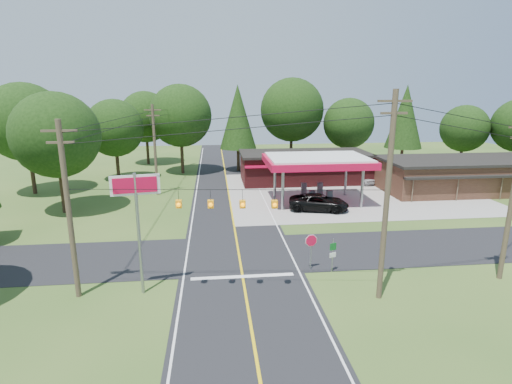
{
  "coord_description": "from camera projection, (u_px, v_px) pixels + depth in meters",
  "views": [
    {
      "loc": [
        -1.65,
        -26.62,
        11.4
      ],
      "look_at": [
        2.0,
        7.0,
        2.8
      ],
      "focal_mm": 28.0,
      "sensor_mm": 36.0,
      "label": 1
    }
  ],
  "objects": [
    {
      "name": "strip_building",
      "position": [
        469.0,
        175.0,
        46.48
      ],
      "size": [
        20.4,
        8.75,
        3.8
      ],
      "color": "#3F251A",
      "rests_on": "ground"
    },
    {
      "name": "route_sign_post",
      "position": [
        333.0,
        252.0,
        25.5
      ],
      "size": [
        0.45,
        0.18,
        2.29
      ],
      "color": "gray",
      "rests_on": "ground"
    },
    {
      "name": "main_highway",
      "position": [
        239.0,
        254.0,
        28.63
      ],
      "size": [
        8.0,
        120.0,
        0.02
      ],
      "primitive_type": "cube",
      "color": "black",
      "rests_on": "ground"
    },
    {
      "name": "octagonal_stop_sign",
      "position": [
        311.0,
        243.0,
        25.74
      ],
      "size": [
        0.85,
        0.19,
        2.46
      ],
      "color": "gray",
      "rests_on": "ground"
    },
    {
      "name": "overhead_beacons",
      "position": [
        226.0,
        191.0,
        21.21
      ],
      "size": [
        17.04,
        2.04,
        1.03
      ],
      "color": "black",
      "rests_on": "ground"
    },
    {
      "name": "suv_car",
      "position": [
        319.0,
        203.0,
        38.95
      ],
      "size": [
        7.0,
        7.0,
        1.6
      ],
      "primitive_type": "imported",
      "rotation": [
        0.0,
        0.0,
        1.32
      ],
      "color": "black",
      "rests_on": "ground"
    },
    {
      "name": "big_stop_sign",
      "position": [
        137.0,
        205.0,
        21.88
      ],
      "size": [
        2.61,
        0.55,
        7.1
      ],
      "color": "gray",
      "rests_on": "ground"
    },
    {
      "name": "utility_pole_far_left",
      "position": [
        155.0,
        149.0,
        43.85
      ],
      "size": [
        1.8,
        0.3,
        10.0
      ],
      "color": "#473828",
      "rests_on": "ground"
    },
    {
      "name": "gas_canopy",
      "position": [
        317.0,
        162.0,
        41.04
      ],
      "size": [
        10.6,
        7.4,
        4.88
      ],
      "color": "gray",
      "rests_on": "ground"
    },
    {
      "name": "cross_road",
      "position": [
        239.0,
        254.0,
        28.62
      ],
      "size": [
        70.0,
        7.0,
        0.02
      ],
      "primitive_type": "cube",
      "color": "black",
      "rests_on": "ground"
    },
    {
      "name": "lane_center_yellow",
      "position": [
        239.0,
        254.0,
        28.62
      ],
      "size": [
        0.15,
        110.0,
        0.0
      ],
      "primitive_type": "cube",
      "color": "yellow",
      "rests_on": "main_highway"
    },
    {
      "name": "ground",
      "position": [
        239.0,
        254.0,
        28.63
      ],
      "size": [
        120.0,
        120.0,
        0.0
      ],
      "primitive_type": "plane",
      "color": "#2F501C",
      "rests_on": "ground"
    },
    {
      "name": "treeline_backdrop",
      "position": [
        232.0,
        123.0,
        50.0
      ],
      "size": [
        70.27,
        51.59,
        13.3
      ],
      "color": "#332316",
      "rests_on": "ground"
    },
    {
      "name": "sedan_car",
      "position": [
        362.0,
        178.0,
        50.46
      ],
      "size": [
        5.11,
        5.11,
        1.42
      ],
      "primitive_type": "imported",
      "rotation": [
        0.0,
        0.0,
        0.27
      ],
      "color": "silver",
      "rests_on": "ground"
    },
    {
      "name": "convenience_store",
      "position": [
        304.0,
        167.0,
        51.35
      ],
      "size": [
        16.4,
        7.55,
        3.8
      ],
      "color": "#4E1618",
      "rests_on": "ground"
    },
    {
      "name": "utility_pole_near_left",
      "position": [
        69.0,
        209.0,
        21.54
      ],
      "size": [
        1.8,
        0.3,
        10.0
      ],
      "color": "#473828",
      "rests_on": "ground"
    },
    {
      "name": "utility_pole_right_b",
      "position": [
        512.0,
        198.0,
        23.72
      ],
      "size": [
        1.8,
        0.3,
        10.0
      ],
      "color": "#473828",
      "rests_on": "ground"
    },
    {
      "name": "utility_pole_north",
      "position": [
        181.0,
        136.0,
        60.5
      ],
      "size": [
        0.3,
        0.3,
        9.5
      ],
      "color": "#473828",
      "rests_on": "ground"
    },
    {
      "name": "utility_pole_near_right",
      "position": [
        387.0,
        196.0,
        21.2
      ],
      "size": [
        1.8,
        0.3,
        11.5
      ],
      "color": "#473828",
      "rests_on": "ground"
    }
  ]
}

